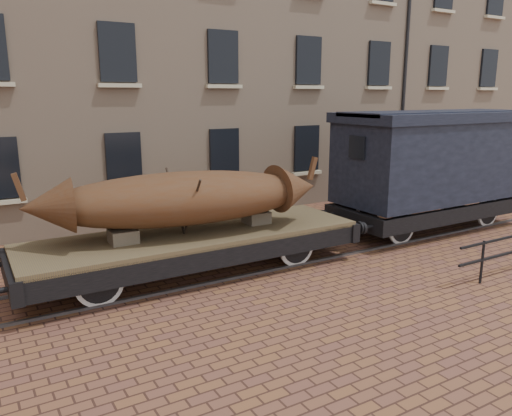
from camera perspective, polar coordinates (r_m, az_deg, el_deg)
ground at (r=13.10m, az=2.53°, el=-5.79°), size 90.00×90.00×0.00m
warehouse_cream at (r=22.79m, az=-5.19°, el=19.88°), size 40.00×10.19×14.00m
rail_track at (r=13.09m, az=2.53°, el=-5.66°), size 30.00×1.52×0.06m
flatcar_wagon at (r=11.79m, az=-6.98°, el=-3.75°), size 8.87×2.41×1.34m
iron_boat at (r=11.43m, az=-8.34°, el=1.14°), size 6.87×2.66×1.64m
goods_van at (r=16.34m, az=19.59°, el=5.56°), size 7.16×2.61×3.70m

